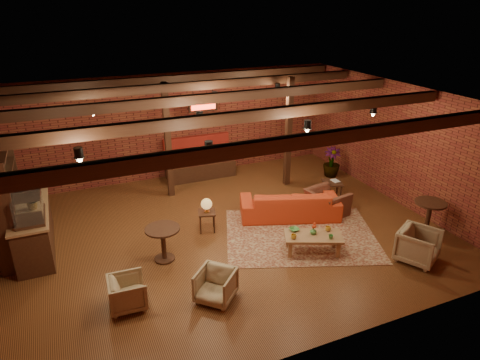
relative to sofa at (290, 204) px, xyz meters
name	(u,v)px	position (x,y,z in m)	size (l,w,h in m)	color
floor	(224,233)	(-1.85, -0.12, -0.36)	(10.00, 10.00, 0.00)	#371D0D
ceiling	(222,100)	(-1.85, -0.12, 2.84)	(10.00, 8.00, 0.02)	black
wall_back	(176,126)	(-1.85, 3.88, 1.24)	(10.00, 0.02, 3.20)	maroon
wall_front	(322,264)	(-1.85, -4.12, 1.24)	(10.00, 0.02, 3.20)	maroon
wall_right	(397,143)	(3.15, -0.12, 1.24)	(0.02, 8.00, 3.20)	maroon
ceiling_beams	(222,106)	(-1.85, -0.12, 2.72)	(9.80, 6.40, 0.22)	#321810
ceiling_pipe	(199,101)	(-1.85, 1.48, 2.49)	(0.12, 0.12, 9.60)	black
post_left	(168,141)	(-2.45, 2.48, 1.24)	(0.16, 0.16, 3.20)	#321810
post_right	(288,133)	(0.95, 1.88, 1.24)	(0.16, 0.16, 3.20)	#321810
service_counter	(31,217)	(-5.95, 0.88, 0.44)	(0.80, 2.50, 1.60)	#321810
plant_counter	(33,195)	(-5.85, 1.08, 0.86)	(0.35, 0.39, 0.30)	#337F33
shelving_hutch	(7,201)	(-6.35, 0.98, 0.84)	(0.52, 2.00, 2.40)	#321810
banquette	(200,162)	(-1.25, 3.43, 0.14)	(2.10, 0.70, 1.00)	maroon
service_sign	(203,106)	(-1.25, 2.98, 1.99)	(0.86, 0.06, 0.30)	red
ceiling_spotlights	(222,116)	(-1.85, -0.12, 2.50)	(6.40, 4.40, 0.28)	black
rug	(300,235)	(-0.22, -0.93, -0.36)	(3.47, 2.66, 0.01)	maroon
sofa	(290,204)	(0.00, 0.00, 0.00)	(2.49, 0.97, 0.73)	red
coffee_table	(313,237)	(-0.37, -1.67, 0.02)	(1.39, 1.07, 0.68)	olive
side_table_lamp	(207,206)	(-2.17, 0.16, 0.28)	(0.50, 0.50, 0.84)	#321810
round_table_left	(163,238)	(-3.44, -0.68, 0.15)	(0.73, 0.73, 0.76)	#321810
armchair_a	(127,291)	(-4.40, -1.92, -0.03)	(0.64, 0.60, 0.66)	beige
armchair_b	(216,284)	(-2.88, -2.36, -0.03)	(0.66, 0.61, 0.67)	beige
armchair_right	(327,198)	(0.98, -0.22, 0.06)	(0.98, 0.63, 0.85)	brown
side_table_book	(332,183)	(1.52, 0.37, 0.16)	(0.66, 0.66, 0.59)	#321810
round_table_right	(429,213)	(2.55, -2.05, 0.20)	(0.72, 0.72, 0.84)	#321810
armchair_far	(419,244)	(1.50, -2.84, 0.04)	(0.77, 0.73, 0.80)	beige
plant_tall	(334,133)	(2.55, 1.88, 1.03)	(1.57, 1.57, 2.79)	#4C7F4C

